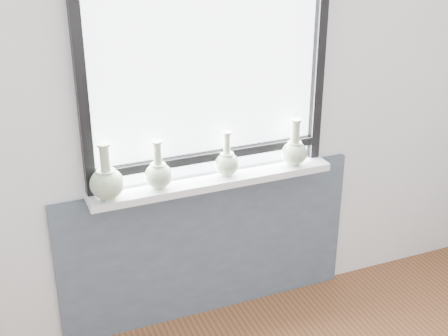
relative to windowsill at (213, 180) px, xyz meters
name	(u,v)px	position (x,y,z in m)	size (l,w,h in m)	color
back_wall	(205,99)	(0.00, 0.10, 0.42)	(3.60, 0.02, 2.60)	silver
apron_panel	(209,247)	(0.00, 0.07, -0.45)	(1.70, 0.03, 0.86)	#4D5966
windowsill	(213,180)	(0.00, 0.00, 0.00)	(1.32, 0.18, 0.04)	white
window	(207,74)	(0.00, 0.06, 0.56)	(1.30, 0.06, 1.05)	black
vase_a	(107,181)	(-0.56, -0.03, 0.11)	(0.17, 0.17, 0.29)	#A8C09A
vase_b	(158,173)	(-0.29, -0.01, 0.10)	(0.14, 0.14, 0.25)	#A8C09A
vase_c	(227,162)	(0.08, 0.00, 0.09)	(0.13, 0.13, 0.24)	#A8C09A
vase_d	(294,150)	(0.47, -0.01, 0.10)	(0.14, 0.14, 0.26)	#A8C09A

